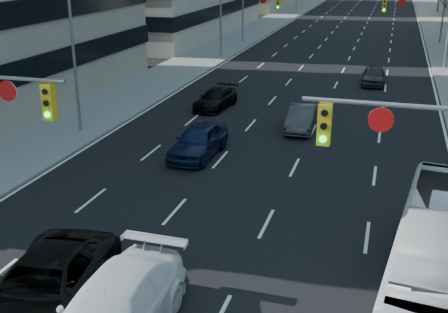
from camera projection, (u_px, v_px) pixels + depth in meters
signal_far_left at (245, 12)px, 51.36m from camera, size 6.09×0.33×6.00m
signal_far_right at (421, 17)px, 47.23m from camera, size 6.09×0.33×6.00m
streetlight_left_near at (75, 40)px, 29.31m from camera, size 2.03×0.22×9.00m
black_pickup at (45, 286)px, 15.29m from camera, size 3.39×6.07×1.60m
white_van at (112, 313)px, 14.08m from camera, size 2.38×5.78×1.67m
transit_bus at (440, 259)px, 15.53m from camera, size 3.46×10.05×2.74m
sedan_blue at (198, 141)px, 27.20m from camera, size 2.06×4.68×1.57m
sedan_grey_center at (302, 118)px, 31.32m from camera, size 1.54×4.11×1.34m
sedan_black_far at (216, 99)px, 35.73m from camera, size 2.18×4.40×1.23m
sedan_grey_right at (374, 75)px, 42.20m from camera, size 1.71×4.13×1.40m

